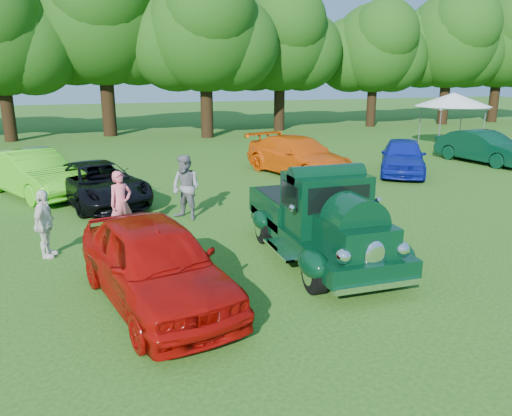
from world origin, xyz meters
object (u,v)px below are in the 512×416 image
object	(u,v)px
hero_pickup	(320,221)
back_car_orange	(298,156)
red_convertible	(155,262)
spectator_white	(44,224)
back_car_black	(98,183)
back_car_blue	(403,156)
canopy_tent	(453,100)
spectator_pink	(121,204)
back_car_green	(484,147)
back_car_lime	(34,173)
spectator_grey	(186,188)

from	to	relation	value
hero_pickup	back_car_orange	bearing A→B (deg)	70.66
red_convertible	back_car_orange	xyz separation A→B (m)	(7.07, 10.28, -0.02)
back_car_orange	spectator_white	world-z (taller)	spectator_white
back_car_orange	spectator_white	size ratio (longest dim) A/B	3.36
back_car_black	back_car_blue	bearing A→B (deg)	-12.79
hero_pickup	back_car_orange	distance (m)	9.59
back_car_blue	canopy_tent	world-z (taller)	canopy_tent
spectator_pink	back_car_green	bearing A→B (deg)	-6.20
back_car_green	spectator_white	xyz separation A→B (m)	(-18.50, -7.00, 0.06)
back_car_black	canopy_tent	world-z (taller)	canopy_tent
hero_pickup	back_car_blue	bearing A→B (deg)	46.73
spectator_white	canopy_tent	distance (m)	23.30
spectator_white	back_car_black	bearing A→B (deg)	2.92
hero_pickup	back_car_lime	size ratio (longest dim) A/B	1.09
spectator_grey	spectator_white	xyz separation A→B (m)	(-3.64, -2.08, -0.14)
hero_pickup	canopy_tent	world-z (taller)	canopy_tent
back_car_lime	canopy_tent	distance (m)	21.72
spectator_pink	spectator_grey	world-z (taller)	spectator_grey
back_car_black	spectator_white	bearing A→B (deg)	-122.99
red_convertible	back_car_lime	world-z (taller)	red_convertible
red_convertible	spectator_grey	size ratio (longest dim) A/B	2.49
back_car_black	canopy_tent	distance (m)	20.22
canopy_tent	spectator_pink	bearing A→B (deg)	-150.51
back_car_black	spectator_pink	xyz separation A→B (m)	(0.54, -3.60, 0.19)
back_car_orange	back_car_blue	size ratio (longest dim) A/B	1.24
spectator_pink	back_car_blue	bearing A→B (deg)	-3.20
red_convertible	back_car_orange	distance (m)	12.47
spectator_pink	back_car_orange	bearing A→B (deg)	13.28
spectator_white	canopy_tent	world-z (taller)	canopy_tent
hero_pickup	spectator_white	distance (m)	6.34
spectator_pink	canopy_tent	bearing A→B (deg)	3.91
red_convertible	canopy_tent	size ratio (longest dim) A/B	0.99
back_car_blue	spectator_grey	distance (m)	10.52
back_car_blue	red_convertible	bearing A→B (deg)	-108.62
back_car_green	canopy_tent	xyz separation A→B (m)	(1.67, 4.53, 1.88)
back_car_black	back_car_orange	xyz separation A→B (m)	(7.99, 2.40, 0.11)
hero_pickup	back_car_green	size ratio (longest dim) A/B	1.15
red_convertible	back_car_lime	bearing A→B (deg)	93.74
back_car_orange	back_car_green	xyz separation A→B (m)	(9.28, -0.12, -0.04)
back_car_lime	back_car_blue	distance (m)	14.31
back_car_black	spectator_grey	world-z (taller)	spectator_grey
back_car_blue	spectator_pink	size ratio (longest dim) A/B	2.53
back_car_green	red_convertible	bearing A→B (deg)	-159.06
red_convertible	canopy_tent	distance (m)	23.32
hero_pickup	red_convertible	world-z (taller)	hero_pickup
back_car_blue	spectator_pink	world-z (taller)	spectator_pink
spectator_white	back_car_blue	bearing A→B (deg)	-48.70
hero_pickup	back_car_blue	world-z (taller)	hero_pickup
red_convertible	back_car_blue	distance (m)	14.48
back_car_lime	back_car_green	distance (m)	19.38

